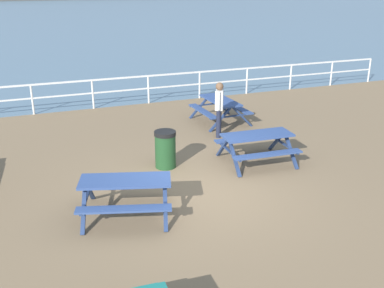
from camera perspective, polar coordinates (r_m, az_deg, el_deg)
The scene contains 9 objects.
ground_plane at distance 10.26m, azimuth 0.90°, elevation -6.53°, with size 30.00×24.00×0.20m, color #846B4C.
sea_band at distance 61.50m, azimuth -18.47°, elevation 15.09°, with size 142.00×90.00×0.01m, color slate.
distant_shoreline at distance 104.39m, azimuth -20.05°, elevation 16.67°, with size 142.00×6.00×1.80m, color #4C4C47.
seaward_railing at distance 17.02m, azimuth -8.95°, elevation 7.24°, with size 23.07×0.07×1.08m.
picnic_table_near_left at distance 11.69m, azimuth 8.19°, elevation 0.36°, with size 1.88×1.63×0.80m.
picnic_table_mid_centre at distance 9.13m, azimuth -8.37°, elevation -5.53°, with size 2.16×1.96×0.80m.
picnic_table_far_left at distance 14.90m, azimuth 3.58°, elevation 4.91°, with size 1.60×1.86×0.80m.
visitor at distance 13.42m, azimuth 3.44°, elevation 4.78°, with size 0.36×0.48×1.66m.
litter_bin at distance 11.34m, azimuth -3.38°, elevation -0.65°, with size 0.55×0.55×0.95m.
Camera 1 is at (-3.44, -8.48, 4.53)m, focal length 42.32 mm.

